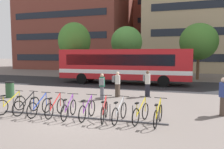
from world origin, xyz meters
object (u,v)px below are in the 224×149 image
at_px(commuter_grey_pack_1, 147,82).
at_px(street_tree_1, 199,42).
at_px(parked_bicycle_blue_2, 40,107).
at_px(parked_bicycle_purple_5, 87,110).
at_px(parked_bicycle_red_3, 55,108).
at_px(parked_bicycle_yellow_8, 141,113).
at_px(parked_bicycle_silver_7, 120,113).
at_px(parked_bicycle_purple_4, 69,109).
at_px(city_bus, 124,65).
at_px(parked_bicycle_black_1, 27,105).
at_px(trash_bin, 10,89).
at_px(parked_bicycle_red_6, 104,112).
at_px(commuter_grey_pack_2, 102,85).
at_px(street_tree_2, 74,41).
at_px(commuter_grey_pack_3, 223,94).
at_px(street_tree_0, 127,42).
at_px(parked_bicycle_yellow_9, 158,115).
at_px(parked_bicycle_yellow_0, 11,105).
at_px(commuter_grey_pack_0, 117,82).

bearing_deg(commuter_grey_pack_1, street_tree_1, 119.49).
xyz_separation_m(parked_bicycle_blue_2, parked_bicycle_purple_5, (2.29, 0.14, 0.00)).
relative_size(parked_bicycle_red_3, parked_bicycle_yellow_8, 1.01).
bearing_deg(parked_bicycle_silver_7, commuter_grey_pack_1, 1.96).
bearing_deg(parked_bicycle_purple_4, parked_bicycle_red_3, 78.46).
distance_m(city_bus, parked_bicycle_silver_7, 11.94).
relative_size(city_bus, parked_bicycle_black_1, 7.04).
bearing_deg(parked_bicycle_blue_2, parked_bicycle_purple_5, -84.75).
bearing_deg(trash_bin, parked_bicycle_black_1, -38.77).
bearing_deg(trash_bin, parked_bicycle_red_6, -20.81).
relative_size(parked_bicycle_yellow_8, commuter_grey_pack_2, 1.07).
xyz_separation_m(trash_bin, street_tree_2, (-1.29, 11.43, 3.72)).
distance_m(parked_bicycle_blue_2, commuter_grey_pack_3, 8.29).
xyz_separation_m(parked_bicycle_purple_4, commuter_grey_pack_2, (-0.02, 4.13, 0.53)).
bearing_deg(commuter_grey_pack_2, parked_bicycle_red_6, -172.07).
distance_m(city_bus, commuter_grey_pack_3, 11.56).
xyz_separation_m(parked_bicycle_silver_7, street_tree_0, (-4.09, 17.16, 3.80)).
xyz_separation_m(trash_bin, street_tree_0, (4.03, 14.35, 3.67)).
height_order(parked_bicycle_black_1, parked_bicycle_blue_2, same).
distance_m(parked_bicycle_yellow_9, trash_bin, 10.05).
bearing_deg(parked_bicycle_yellow_0, trash_bin, 52.50).
relative_size(city_bus, parked_bicycle_red_6, 7.13).
bearing_deg(parked_bicycle_yellow_0, commuter_grey_pack_1, -33.29).
bearing_deg(parked_bicycle_silver_7, parked_bicycle_yellow_0, 96.12).
distance_m(parked_bicycle_blue_2, commuter_grey_pack_0, 5.73).
bearing_deg(parked_bicycle_red_3, street_tree_0, 0.70).
bearing_deg(street_tree_2, commuter_grey_pack_1, -41.28).
distance_m(city_bus, street_tree_0, 6.26).
bearing_deg(commuter_grey_pack_2, parked_bicycle_blue_2, 147.07).
relative_size(parked_bicycle_black_1, parked_bicycle_purple_4, 1.00).
bearing_deg(street_tree_0, parked_bicycle_black_1, -91.31).
xyz_separation_m(parked_bicycle_yellow_8, parked_bicycle_yellow_9, (0.70, -0.06, 0.00)).
bearing_deg(commuter_grey_pack_0, parked_bicycle_yellow_9, -41.95).
distance_m(parked_bicycle_silver_7, trash_bin, 8.60).
relative_size(parked_bicycle_blue_2, trash_bin, 1.67).
bearing_deg(city_bus, parked_bicycle_silver_7, -78.38).
xyz_separation_m(street_tree_0, street_tree_2, (-5.32, -2.92, 0.05)).
bearing_deg(parked_bicycle_silver_7, parked_bicycle_yellow_9, -82.52).
bearing_deg(parked_bicycle_black_1, street_tree_0, 3.67).
bearing_deg(parked_bicycle_yellow_9, parked_bicycle_red_3, 96.51).
relative_size(commuter_grey_pack_0, commuter_grey_pack_2, 1.03).
xyz_separation_m(parked_bicycle_black_1, commuter_grey_pack_1, (4.69, 5.91, 0.60)).
height_order(parked_bicycle_yellow_9, street_tree_2, street_tree_2).
relative_size(parked_bicycle_silver_7, commuter_grey_pack_0, 1.05).
relative_size(commuter_grey_pack_0, commuter_grey_pack_3, 0.95).
bearing_deg(parked_bicycle_purple_4, city_bus, -3.99).
bearing_deg(commuter_grey_pack_0, parked_bicycle_red_3, -88.73).
distance_m(commuter_grey_pack_1, street_tree_0, 12.56).
bearing_deg(commuter_grey_pack_3, parked_bicycle_purple_4, -63.65).
xyz_separation_m(parked_bicycle_red_6, commuter_grey_pack_1, (0.85, 5.83, 0.60)).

